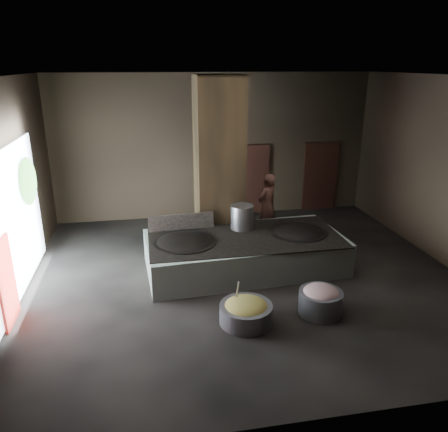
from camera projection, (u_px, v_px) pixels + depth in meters
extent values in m
cube|color=black|center=(245.00, 277.00, 10.35)|extent=(10.00, 9.00, 0.10)
cube|color=black|center=(249.00, 74.00, 8.83)|extent=(10.00, 9.00, 0.10)
cube|color=black|center=(214.00, 147.00, 13.81)|extent=(10.00, 0.10, 4.50)
cube|color=black|center=(332.00, 279.00, 5.37)|extent=(10.00, 0.10, 4.50)
cube|color=black|center=(2.00, 195.00, 8.73)|extent=(0.10, 9.00, 4.50)
cube|color=black|center=(219.00, 165.00, 11.30)|extent=(1.20, 1.20, 4.50)
cube|color=silver|center=(245.00, 253.00, 10.59)|extent=(4.80, 2.52, 0.81)
cube|color=black|center=(245.00, 237.00, 10.45)|extent=(4.57, 2.19, 0.03)
ellipsoid|color=black|center=(185.00, 245.00, 10.18)|extent=(1.47, 1.47, 0.41)
cylinder|color=black|center=(185.00, 242.00, 10.16)|extent=(1.50, 1.50, 0.05)
ellipsoid|color=black|center=(298.00, 235.00, 10.75)|extent=(1.37, 1.37, 0.39)
cylinder|color=black|center=(298.00, 232.00, 10.72)|extent=(1.40, 1.40, 0.05)
cylinder|color=silver|center=(242.00, 217.00, 10.86)|extent=(0.57, 0.57, 0.61)
cube|color=black|center=(181.00, 222.00, 10.83)|extent=(1.63, 0.16, 0.41)
imported|color=brown|center=(267.00, 206.00, 12.33)|extent=(0.81, 0.74, 1.87)
cylinder|color=slate|center=(246.00, 314.00, 8.41)|extent=(1.33, 1.33, 0.38)
ellipsoid|color=olive|center=(246.00, 306.00, 8.36)|extent=(0.84, 0.84, 0.26)
cylinder|color=silver|center=(237.00, 294.00, 8.40)|extent=(0.06, 0.41, 0.73)
cylinder|color=slate|center=(320.00, 302.00, 8.72)|extent=(1.06, 1.06, 0.48)
ellipsoid|color=#AB666B|center=(321.00, 293.00, 8.65)|extent=(0.72, 0.72, 0.28)
cube|color=black|center=(251.00, 181.00, 14.30)|extent=(1.18, 0.08, 2.38)
cube|color=#8C6647|center=(243.00, 181.00, 14.46)|extent=(0.75, 0.04, 1.79)
cube|color=black|center=(320.00, 178.00, 14.71)|extent=(1.18, 0.08, 2.38)
cube|color=#8C6647|center=(320.00, 178.00, 14.89)|extent=(0.79, 0.04, 1.87)
cube|color=white|center=(15.00, 222.00, 9.15)|extent=(0.04, 4.20, 3.10)
cube|color=maroon|center=(7.00, 283.00, 8.20)|extent=(0.05, 0.90, 1.70)
ellipsoid|color=#194714|center=(28.00, 181.00, 9.99)|extent=(0.28, 1.10, 1.10)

